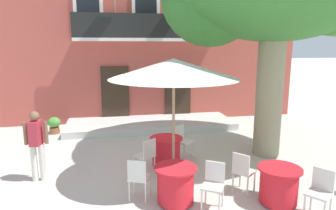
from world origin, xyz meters
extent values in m
plane|color=beige|center=(0.00, 0.00, 0.00)|extent=(120.00, 120.00, 0.00)
cube|color=#B24C42|center=(0.25, 7.00, 3.75)|extent=(13.00, 4.00, 7.50)
cube|color=#332319|center=(-1.05, 4.97, 1.15)|extent=(1.10, 0.08, 2.30)
cube|color=#332319|center=(1.55, 4.97, 1.15)|extent=(1.10, 0.08, 2.30)
cube|color=silver|center=(-1.95, 4.96, 4.65)|extent=(1.10, 0.08, 1.90)
cube|color=black|center=(-1.95, 4.93, 4.65)|extent=(0.84, 0.04, 1.60)
cube|color=silver|center=(0.25, 4.96, 4.65)|extent=(1.10, 0.08, 1.90)
cube|color=black|center=(0.25, 4.93, 4.65)|extent=(0.84, 0.04, 1.60)
cube|color=silver|center=(2.45, 4.96, 4.65)|extent=(1.10, 0.08, 1.90)
cube|color=black|center=(2.45, 4.93, 4.65)|extent=(0.84, 0.04, 1.60)
cube|color=silver|center=(0.25, 4.67, 3.34)|extent=(5.60, 0.65, 0.12)
cube|color=black|center=(0.25, 4.38, 3.85)|extent=(5.60, 0.06, 0.90)
cylinder|color=#B2B2B7|center=(-0.95, 4.50, 4.75)|extent=(0.04, 0.95, 1.33)
cylinder|color=#B2B2B7|center=(1.45, 4.50, 4.75)|extent=(0.04, 0.95, 1.33)
cylinder|color=#995638|center=(-2.05, 4.70, 3.52)|extent=(0.30, 0.30, 0.24)
ellipsoid|color=#4C8E38|center=(-2.05, 4.70, 3.85)|extent=(0.39, 0.39, 0.40)
cylinder|color=slate|center=(0.25, 4.70, 3.53)|extent=(0.24, 0.24, 0.26)
ellipsoid|color=#2D7533|center=(0.25, 4.70, 3.86)|extent=(0.31, 0.31, 0.41)
cylinder|color=slate|center=(2.55, 4.70, 3.55)|extent=(0.30, 0.30, 0.30)
ellipsoid|color=#4C8E38|center=(2.55, 4.70, 3.84)|extent=(0.39, 0.39, 0.28)
cube|color=silver|center=(0.25, 3.93, 0.12)|extent=(6.33, 2.14, 0.25)
cylinder|color=gray|center=(3.17, 0.39, 1.68)|extent=(0.74, 0.74, 3.35)
cylinder|color=red|center=(0.00, -1.83, 0.37)|extent=(0.74, 0.74, 0.68)
cylinder|color=red|center=(0.00, -1.83, 0.74)|extent=(0.86, 0.86, 0.04)
cylinder|color=#2D2823|center=(0.00, -1.83, 0.01)|extent=(0.44, 0.44, 0.03)
cylinder|color=silver|center=(0.70, -2.45, 0.23)|extent=(0.04, 0.04, 0.45)
cylinder|color=silver|center=(0.41, -2.27, 0.23)|extent=(0.04, 0.04, 0.45)
cylinder|color=silver|center=(0.88, -2.16, 0.23)|extent=(0.04, 0.04, 0.45)
cylinder|color=silver|center=(0.59, -1.98, 0.23)|extent=(0.04, 0.04, 0.45)
cube|color=silver|center=(0.65, -2.21, 0.47)|extent=(0.55, 0.55, 0.04)
cube|color=silver|center=(0.74, -2.06, 0.70)|extent=(0.35, 0.23, 0.42)
cylinder|color=silver|center=(-0.79, -1.33, 0.23)|extent=(0.04, 0.04, 0.45)
cylinder|color=silver|center=(-0.47, -1.45, 0.23)|extent=(0.04, 0.04, 0.45)
cylinder|color=silver|center=(-0.91, -1.64, 0.23)|extent=(0.04, 0.04, 0.45)
cylinder|color=silver|center=(-0.60, -1.77, 0.23)|extent=(0.04, 0.04, 0.45)
cube|color=silver|center=(-0.69, -1.55, 0.47)|extent=(0.52, 0.52, 0.04)
cube|color=silver|center=(-0.76, -1.71, 0.70)|extent=(0.37, 0.18, 0.42)
cylinder|color=red|center=(2.02, -2.24, 0.37)|extent=(0.74, 0.74, 0.68)
cylinder|color=red|center=(2.02, -2.24, 0.74)|extent=(0.86, 0.86, 0.04)
cylinder|color=#2D2823|center=(2.02, -2.24, 0.01)|extent=(0.44, 0.44, 0.03)
cylinder|color=silver|center=(1.57, -1.42, 0.23)|extent=(0.04, 0.04, 0.45)
cylinder|color=silver|center=(1.79, -1.68, 0.23)|extent=(0.04, 0.04, 0.45)
cylinder|color=silver|center=(1.31, -1.63, 0.23)|extent=(0.04, 0.04, 0.45)
cylinder|color=silver|center=(1.52, -1.89, 0.23)|extent=(0.04, 0.04, 0.45)
cube|color=silver|center=(1.55, -1.66, 0.47)|extent=(0.56, 0.56, 0.04)
cube|color=silver|center=(1.41, -1.77, 0.70)|extent=(0.27, 0.32, 0.42)
cylinder|color=silver|center=(2.21, -2.81, 0.23)|extent=(0.04, 0.04, 0.45)
cylinder|color=silver|center=(2.68, -2.90, 0.23)|extent=(0.04, 0.04, 0.45)
cylinder|color=silver|center=(2.49, -2.62, 0.23)|extent=(0.04, 0.04, 0.45)
cube|color=silver|center=(2.45, -2.86, 0.47)|extent=(0.56, 0.56, 0.04)
cube|color=silver|center=(2.59, -2.75, 0.70)|extent=(0.25, 0.34, 0.42)
cylinder|color=red|center=(0.16, 0.12, 0.37)|extent=(0.74, 0.74, 0.68)
cylinder|color=red|center=(0.16, 0.12, 0.74)|extent=(0.86, 0.86, 0.04)
cylinder|color=#2D2823|center=(0.16, 0.12, 0.01)|extent=(0.44, 0.44, 0.03)
cylinder|color=silver|center=(1.00, 0.54, 0.23)|extent=(0.04, 0.04, 0.45)
cylinder|color=silver|center=(0.73, 0.33, 0.23)|extent=(0.04, 0.04, 0.45)
cylinder|color=silver|center=(0.80, 0.81, 0.23)|extent=(0.04, 0.04, 0.45)
cylinder|color=silver|center=(0.53, 0.60, 0.23)|extent=(0.04, 0.04, 0.45)
cube|color=silver|center=(0.77, 0.57, 0.47)|extent=(0.56, 0.56, 0.04)
cube|color=silver|center=(0.66, 0.71, 0.70)|extent=(0.33, 0.26, 0.42)
cylinder|color=silver|center=(-0.69, -0.27, 0.23)|extent=(0.04, 0.04, 0.45)
cylinder|color=silver|center=(-0.41, -0.07, 0.23)|extent=(0.04, 0.04, 0.45)
cylinder|color=silver|center=(-0.49, -0.55, 0.23)|extent=(0.04, 0.04, 0.45)
cylinder|color=silver|center=(-0.21, -0.35, 0.23)|extent=(0.04, 0.04, 0.45)
cube|color=silver|center=(-0.45, -0.31, 0.47)|extent=(0.56, 0.56, 0.04)
cube|color=silver|center=(-0.35, -0.46, 0.70)|extent=(0.33, 0.25, 0.42)
cylinder|color=#997A56|center=(0.17, -0.79, 1.27)|extent=(0.06, 0.06, 2.55)
cylinder|color=#333333|center=(0.17, -0.79, 0.04)|extent=(0.44, 0.44, 0.08)
cone|color=silver|center=(0.17, -0.79, 2.62)|extent=(2.90, 2.90, 0.45)
cylinder|color=#995638|center=(-3.26, 3.75, 0.11)|extent=(0.34, 0.34, 0.23)
ellipsoid|color=#4C8E38|center=(-3.26, 3.75, 0.41)|extent=(0.45, 0.45, 0.37)
cylinder|color=silver|center=(-3.03, -0.23, 0.44)|extent=(0.14, 0.14, 0.88)
cylinder|color=silver|center=(-2.85, -0.23, 0.44)|extent=(0.14, 0.14, 0.88)
cube|color=#B72D3D|center=(-2.94, -0.23, 1.16)|extent=(0.28, 0.38, 0.56)
sphere|color=brown|center=(-2.94, -0.23, 1.56)|extent=(0.22, 0.22, 0.22)
cylinder|color=brown|center=(-3.16, -0.23, 1.16)|extent=(0.09, 0.09, 0.52)
cylinder|color=brown|center=(-2.72, -0.23, 1.16)|extent=(0.09, 0.09, 0.52)
camera|label=1|loc=(-1.20, -7.33, 3.13)|focal=32.31mm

